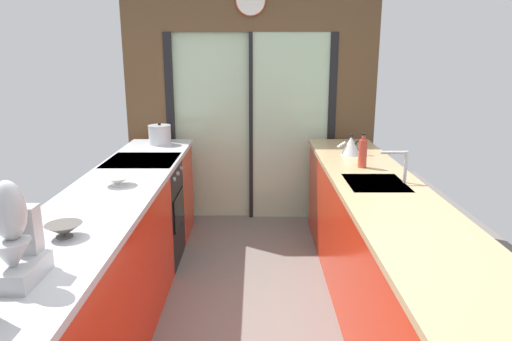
% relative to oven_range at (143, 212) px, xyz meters
% --- Properties ---
extents(ground_plane, '(5.04, 7.60, 0.02)m').
position_rel_oven_range_xyz_m(ground_plane, '(0.91, -0.65, -0.47)').
color(ground_plane, slate).
extents(back_wall_unit, '(2.64, 0.12, 2.70)m').
position_rel_oven_range_xyz_m(back_wall_unit, '(0.91, 1.15, 1.07)').
color(back_wall_unit, brown).
rests_on(back_wall_unit, ground_plane).
extents(left_counter_run, '(0.62, 3.80, 0.92)m').
position_rel_oven_range_xyz_m(left_counter_run, '(-0.00, -1.12, 0.01)').
color(left_counter_run, red).
rests_on(left_counter_run, ground_plane).
extents(right_counter_run, '(0.62, 3.80, 0.92)m').
position_rel_oven_range_xyz_m(right_counter_run, '(1.82, -0.95, 0.01)').
color(right_counter_run, red).
rests_on(right_counter_run, ground_plane).
extents(sink_faucet, '(0.19, 0.02, 0.23)m').
position_rel_oven_range_xyz_m(sink_faucet, '(1.96, -0.70, 0.62)').
color(sink_faucet, '#B7BABC').
rests_on(sink_faucet, right_counter_run).
extents(oven_range, '(0.60, 0.60, 0.92)m').
position_rel_oven_range_xyz_m(oven_range, '(0.00, 0.00, 0.00)').
color(oven_range, black).
rests_on(oven_range, ground_plane).
extents(mixing_bowl_near, '(0.18, 0.18, 0.07)m').
position_rel_oven_range_xyz_m(mixing_bowl_near, '(0.02, -1.68, 0.50)').
color(mixing_bowl_near, '#514C47').
rests_on(mixing_bowl_near, left_counter_run).
extents(mixing_bowl_far, '(0.20, 0.20, 0.06)m').
position_rel_oven_range_xyz_m(mixing_bowl_far, '(0.02, -0.77, 0.50)').
color(mixing_bowl_far, silver).
rests_on(mixing_bowl_far, left_counter_run).
extents(stand_mixer, '(0.17, 0.27, 0.42)m').
position_rel_oven_range_xyz_m(stand_mixer, '(0.02, -2.13, 0.63)').
color(stand_mixer, '#B7BABC').
rests_on(stand_mixer, left_counter_run).
extents(stock_pot, '(0.22, 0.22, 0.21)m').
position_rel_oven_range_xyz_m(stock_pot, '(0.02, 0.68, 0.56)').
color(stock_pot, '#B7BABC').
rests_on(stock_pot, left_counter_run).
extents(kettle, '(0.26, 0.18, 0.19)m').
position_rel_oven_range_xyz_m(kettle, '(1.80, 0.20, 0.55)').
color(kettle, '#B7BABC').
rests_on(kettle, right_counter_run).
extents(soap_bottle, '(0.07, 0.07, 0.27)m').
position_rel_oven_range_xyz_m(soap_bottle, '(1.80, -0.26, 0.58)').
color(soap_bottle, '#B23D2D').
rests_on(soap_bottle, right_counter_run).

